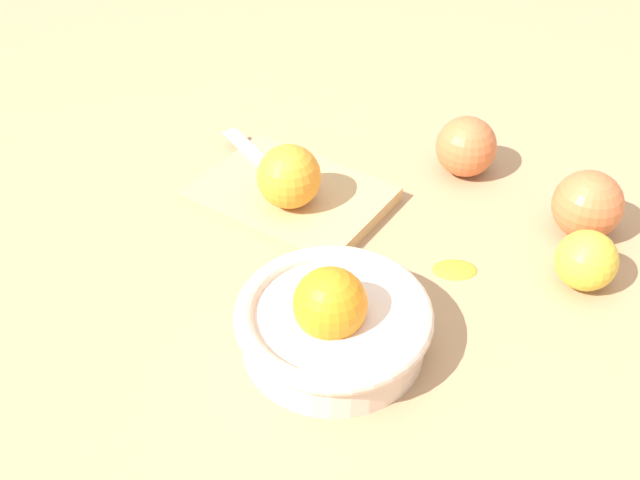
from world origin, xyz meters
name	(u,v)px	position (x,y,z in m)	size (l,w,h in m)	color
ground_plane	(346,233)	(0.00, 0.00, 0.00)	(2.40, 2.40, 0.00)	tan
bowl	(333,321)	(-0.12, 0.14, 0.03)	(0.20, 0.20, 0.10)	beige
cutting_board	(291,197)	(0.09, 0.01, 0.01)	(0.23, 0.17, 0.02)	tan
orange_on_board	(289,177)	(0.07, 0.03, 0.06)	(0.08, 0.08, 0.08)	orange
knife	(265,162)	(0.16, 0.00, 0.02)	(0.16, 0.04, 0.01)	silver
apple_front_left	(588,205)	(-0.19, -0.21, 0.04)	(0.08, 0.08, 0.08)	#CC6638
apple_front_left_2	(586,260)	(-0.24, -0.13, 0.03)	(0.07, 0.07, 0.07)	gold
apple_front_center	(466,147)	(-0.01, -0.21, 0.04)	(0.08, 0.08, 0.08)	#CC6638
citrus_peel	(455,267)	(-0.13, -0.04, 0.00)	(0.05, 0.04, 0.01)	orange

